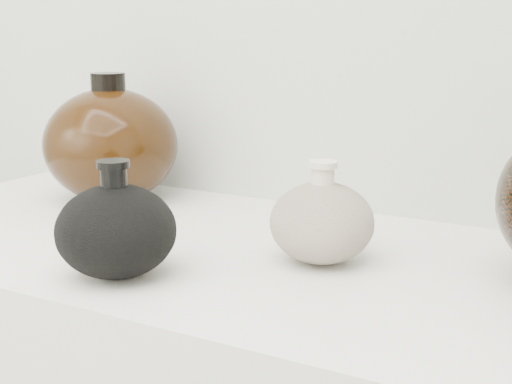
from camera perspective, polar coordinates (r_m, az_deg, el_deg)
The scene contains 3 objects.
black_gourd_vase at distance 0.81m, azimuth -11.13°, elevation -3.00°, with size 0.15×0.15×0.13m.
cream_gourd_vase at distance 0.85m, azimuth 5.29°, elevation -2.38°, with size 0.16×0.16×0.12m.
left_round_pot at distance 1.17m, azimuth -11.53°, elevation 3.75°, with size 0.28×0.28×0.21m.
Camera 1 is at (0.42, 0.20, 1.18)m, focal length 50.00 mm.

